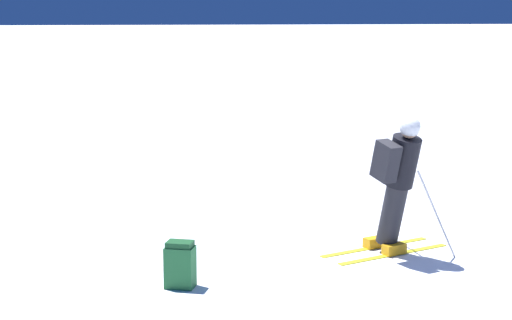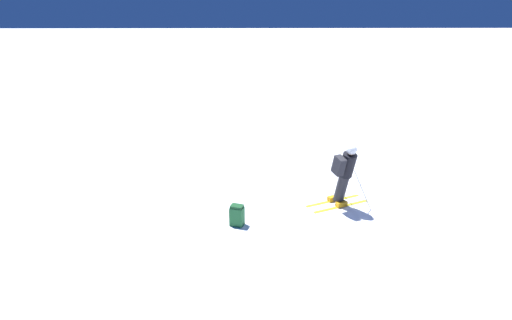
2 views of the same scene
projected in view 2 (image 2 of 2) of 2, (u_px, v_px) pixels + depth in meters
ground_plane at (337, 203)px, 10.18m from camera, size 300.00×300.00×0.00m
skier at (344, 173)px, 9.60m from camera, size 1.39×1.66×1.73m
spare_backpack at (237, 215)px, 9.02m from camera, size 0.31×0.36×0.50m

